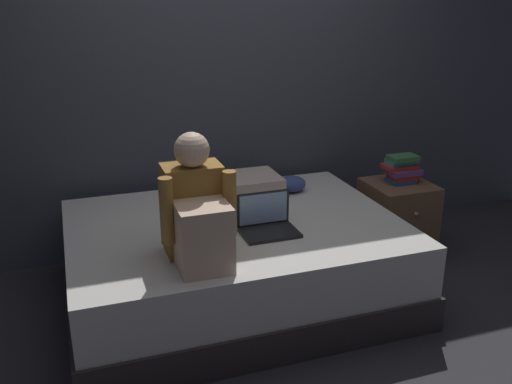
# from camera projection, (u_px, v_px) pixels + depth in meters

# --- Properties ---
(ground_plane) EXTENTS (8.00, 8.00, 0.00)m
(ground_plane) POSITION_uv_depth(u_px,v_px,m) (283.00, 316.00, 3.35)
(ground_plane) COLOR #2D2D33
(wall_back) EXTENTS (5.60, 0.10, 2.70)m
(wall_back) POSITION_uv_depth(u_px,v_px,m) (223.00, 63.00, 3.96)
(wall_back) COLOR #424751
(wall_back) RESTS_ON ground_plane
(bed) EXTENTS (2.00, 1.50, 0.52)m
(bed) POSITION_uv_depth(u_px,v_px,m) (235.00, 261.00, 3.47)
(bed) COLOR #332D2B
(bed) RESTS_ON ground_plane
(nightstand) EXTENTS (0.44, 0.46, 0.54)m
(nightstand) POSITION_uv_depth(u_px,v_px,m) (397.00, 219.00, 4.07)
(nightstand) COLOR brown
(nightstand) RESTS_ON ground_plane
(person_sitting) EXTENTS (0.39, 0.44, 0.66)m
(person_sitting) POSITION_uv_depth(u_px,v_px,m) (197.00, 213.00, 2.84)
(person_sitting) COLOR olive
(person_sitting) RESTS_ON bed
(laptop) EXTENTS (0.32, 0.23, 0.22)m
(laptop) POSITION_uv_depth(u_px,v_px,m) (267.00, 223.00, 3.22)
(laptop) COLOR black
(laptop) RESTS_ON bed
(pillow) EXTENTS (0.56, 0.36, 0.13)m
(pillow) POSITION_uv_depth(u_px,v_px,m) (238.00, 186.00, 3.81)
(pillow) COLOR beige
(pillow) RESTS_ON bed
(book_stack) EXTENTS (0.25, 0.18, 0.20)m
(book_stack) POSITION_uv_depth(u_px,v_px,m) (402.00, 169.00, 3.97)
(book_stack) COLOR #284C84
(book_stack) RESTS_ON nightstand
(clothes_pile) EXTENTS (0.30, 0.24, 0.11)m
(clothes_pile) POSITION_uv_depth(u_px,v_px,m) (285.00, 184.00, 3.89)
(clothes_pile) COLOR #4C6B56
(clothes_pile) RESTS_ON bed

